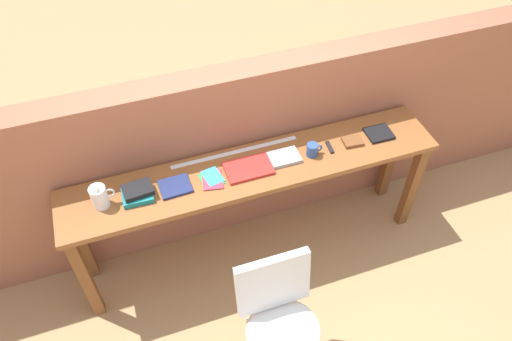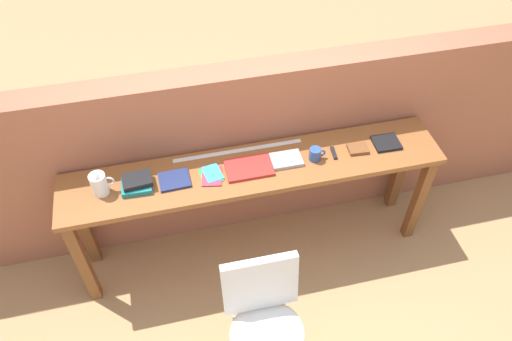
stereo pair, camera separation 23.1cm
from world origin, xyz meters
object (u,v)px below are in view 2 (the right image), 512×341
at_px(book_repair_rightmost, 386,143).
at_px(book_stack_leftmost, 137,183).
at_px(mug, 315,154).
at_px(leather_journal_brown, 358,149).
at_px(chair_white_moulded, 265,317).
at_px(magazine_cycling, 174,180).
at_px(pamphlet_pile_colourful, 211,175).
at_px(multitool_folded, 334,153).
at_px(pitcher_white, 99,184).
at_px(book_open_centre, 249,168).

bearing_deg(book_repair_rightmost, book_stack_leftmost, -178.20).
xyz_separation_m(mug, leather_journal_brown, (0.30, 0.01, -0.03)).
height_order(chair_white_moulded, magazine_cycling, magazine_cycling).
height_order(chair_white_moulded, pamphlet_pile_colourful, same).
bearing_deg(multitool_folded, pamphlet_pile_colourful, -179.08).
xyz_separation_m(magazine_cycling, book_repair_rightmost, (1.43, 0.01, 0.00)).
bearing_deg(magazine_cycling, mug, -2.93).
distance_m(magazine_cycling, leather_journal_brown, 1.22).
height_order(chair_white_moulded, pitcher_white, pitcher_white).
bearing_deg(book_stack_leftmost, pamphlet_pile_colourful, -1.67).
bearing_deg(multitool_folded, pitcher_white, 179.82).
height_order(pitcher_white, book_repair_rightmost, pitcher_white).
xyz_separation_m(chair_white_moulded, pamphlet_pile_colourful, (-0.15, 0.84, 0.36)).
distance_m(chair_white_moulded, multitool_folded, 1.14).
distance_m(pitcher_white, leather_journal_brown, 1.67).
bearing_deg(book_repair_rightmost, pitcher_white, -178.38).
xyz_separation_m(chair_white_moulded, book_repair_rightmost, (1.05, 0.86, 0.36)).
xyz_separation_m(book_stack_leftmost, pamphlet_pile_colourful, (0.46, -0.01, -0.03)).
xyz_separation_m(multitool_folded, book_repair_rightmost, (0.38, 0.01, 0.00)).
xyz_separation_m(chair_white_moulded, pitcher_white, (-0.83, 0.85, 0.43)).
xyz_separation_m(book_stack_leftmost, leather_journal_brown, (1.45, -0.00, -0.02)).
bearing_deg(chair_white_moulded, pitcher_white, 134.00).
distance_m(mug, leather_journal_brown, 0.31).
xyz_separation_m(magazine_cycling, multitool_folded, (1.05, 0.00, -0.00)).
bearing_deg(book_open_centre, mug, -1.41).
distance_m(pitcher_white, book_stack_leftmost, 0.22).
distance_m(chair_white_moulded, book_repair_rightmost, 1.40).
distance_m(mug, book_repair_rightmost, 0.51).
height_order(pitcher_white, book_open_centre, pitcher_white).
relative_size(mug, book_repair_rightmost, 0.63).
relative_size(chair_white_moulded, pamphlet_pile_colourful, 4.53).
xyz_separation_m(book_stack_leftmost, book_repair_rightmost, (1.66, 0.01, -0.02)).
distance_m(pitcher_white, book_open_centre, 0.93).
xyz_separation_m(magazine_cycling, book_open_centre, (0.48, -0.00, 0.00)).
height_order(book_stack_leftmost, magazine_cycling, book_stack_leftmost).
xyz_separation_m(pitcher_white, book_repair_rightmost, (1.87, 0.01, -0.07)).
height_order(mug, book_repair_rightmost, mug).
relative_size(pamphlet_pile_colourful, book_open_centre, 0.66).
distance_m(pamphlet_pile_colourful, book_repair_rightmost, 1.20).
bearing_deg(pitcher_white, book_repair_rightmost, 0.15).
bearing_deg(leather_journal_brown, pamphlet_pile_colourful, -175.01).
relative_size(book_open_centre, leather_journal_brown, 2.30).
height_order(multitool_folded, leather_journal_brown, leather_journal_brown).
bearing_deg(book_stack_leftmost, book_repair_rightmost, 0.34).
bearing_deg(leather_journal_brown, chair_white_moulded, -130.39).
distance_m(magazine_cycling, multitool_folded, 1.05).
distance_m(pamphlet_pile_colourful, multitool_folded, 0.82).
relative_size(magazine_cycling, book_repair_rightmost, 1.09).
bearing_deg(pamphlet_pile_colourful, chair_white_moulded, -79.91).
xyz_separation_m(leather_journal_brown, book_repair_rightmost, (0.21, 0.01, -0.00)).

